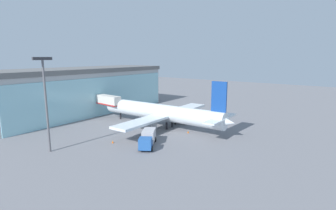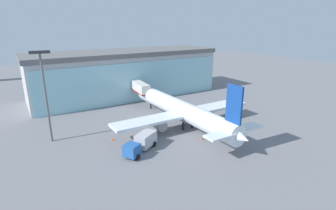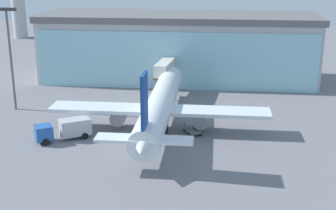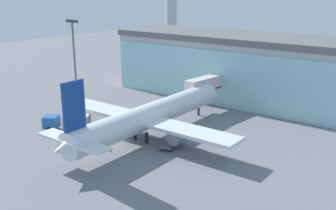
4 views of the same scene
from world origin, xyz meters
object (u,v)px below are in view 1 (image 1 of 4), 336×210
(catering_truck, at_px, (148,138))
(baggage_cart, at_px, (180,122))
(jet_bridge, at_px, (102,100))
(safety_cone_nose, at_px, (188,132))
(airplane, at_px, (162,113))
(apron_light_mast, at_px, (46,96))
(safety_cone_wingtip, at_px, (113,142))

(catering_truck, height_order, baggage_cart, catering_truck)
(jet_bridge, height_order, safety_cone_nose, jet_bridge)
(airplane, relative_size, baggage_cart, 11.10)
(baggage_cart, bearing_deg, airplane, -140.76)
(baggage_cart, bearing_deg, apron_light_mast, -135.46)
(apron_light_mast, distance_m, baggage_cart, 31.52)
(baggage_cart, xyz_separation_m, safety_cone_nose, (-5.40, -5.85, -0.23))
(jet_bridge, bearing_deg, baggage_cart, -159.18)
(safety_cone_nose, bearing_deg, catering_truck, 172.39)
(airplane, bearing_deg, catering_truck, 114.56)
(apron_light_mast, height_order, catering_truck, apron_light_mast)
(safety_cone_nose, bearing_deg, apron_light_mast, 151.45)
(catering_truck, bearing_deg, safety_cone_nose, 139.14)
(apron_light_mast, xyz_separation_m, catering_truck, (12.55, -11.48, -8.30))
(jet_bridge, distance_m, safety_cone_wingtip, 23.80)
(catering_truck, relative_size, safety_cone_nose, 13.29)
(baggage_cart, relative_size, safety_cone_wingtip, 5.86)
(airplane, bearing_deg, apron_light_mast, 75.19)
(safety_cone_wingtip, bearing_deg, safety_cone_nose, -28.65)
(safety_cone_nose, distance_m, safety_cone_wingtip, 16.29)
(jet_bridge, height_order, airplane, airplane)
(safety_cone_nose, bearing_deg, baggage_cart, 47.31)
(apron_light_mast, height_order, safety_cone_wingtip, apron_light_mast)
(jet_bridge, height_order, catering_truck, jet_bridge)
(catering_truck, bearing_deg, jet_bridge, -145.14)
(jet_bridge, bearing_deg, catering_truck, 162.01)
(jet_bridge, distance_m, airplane, 19.67)
(baggage_cart, bearing_deg, safety_cone_wingtip, -127.43)
(airplane, height_order, safety_cone_wingtip, airplane)
(airplane, xyz_separation_m, safety_cone_wingtip, (-14.88, 0.30, -3.13))
(catering_truck, height_order, safety_cone_nose, catering_truck)
(jet_bridge, distance_m, baggage_cart, 22.58)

